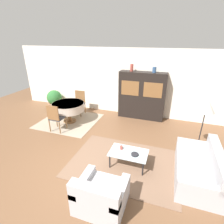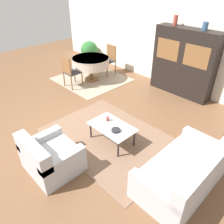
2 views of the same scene
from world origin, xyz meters
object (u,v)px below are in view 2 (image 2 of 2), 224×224
display_cabinet (183,63)px  dining_chair_near (70,70)px  couch (185,173)px  potted_plant (89,50)px  vase_tall (175,20)px  dining_table (91,62)px  vase_short (205,26)px  armchair (50,157)px  coffee_table (112,128)px  dining_chair_far (109,58)px  bowl (116,130)px  cup (108,119)px

display_cabinet → dining_chair_near: 3.34m
couch → potted_plant: (-5.94, 2.79, 0.17)m
vase_tall → dining_chair_near: bearing=-134.6°
dining_table → vase_short: vase_short is taller
armchair → potted_plant: potted_plant is taller
coffee_table → dining_chair_far: size_ratio=0.96×
bowl → vase_tall: vase_tall is taller
coffee_table → cup: (-0.21, 0.07, 0.09)m
dining_table → vase_short: size_ratio=5.91×
cup → vase_short: 3.36m
vase_tall → vase_short: size_ratio=1.31×
display_cabinet → vase_tall: 1.15m
couch → vase_tall: size_ratio=6.46×
dining_chair_near → couch: bearing=-10.7°
couch → coffee_table: size_ratio=1.80×
dining_chair_far → vase_short: 3.29m
vase_tall → potted_plant: 3.90m
cup → potted_plant: 4.94m
dining_chair_far → potted_plant: 1.51m
dining_table → dining_chair_near: size_ratio=1.21×
cup → vase_tall: 3.39m
dining_chair_near → coffee_table: bearing=-18.2°
bowl → vase_tall: size_ratio=0.68×
couch → bowl: (-1.49, -0.14, 0.14)m
couch → bowl: bearing=95.3°
couch → dining_chair_near: size_ratio=1.73×
dining_table → bowl: (2.97, -1.80, -0.19)m
vase_short → dining_chair_near: bearing=-144.1°
display_cabinet → potted_plant: size_ratio=2.30×
armchair → dining_table: size_ratio=0.77×
cup → dining_table: bearing=147.2°
cup → vase_short: size_ratio=0.48×
dining_chair_far → potted_plant: bearing=-11.7°
dining_chair_near → dining_table: bearing=90.0°
armchair → bowl: armchair is taller
armchair → coffee_table: bearing=81.2°
display_cabinet → cup: display_cabinet is taller
coffee_table → display_cabinet: bearing=94.8°
couch → dining_chair_far: bearing=60.8°
vase_tall → potted_plant: vase_tall is taller
dining_chair_near → armchair: bearing=-41.1°
armchair → dining_chair_near: (-2.59, 2.26, 0.28)m
coffee_table → dining_chair_near: size_ratio=0.96×
coffee_table → dining_table: (-2.80, 1.74, 0.25)m
dining_chair_far → couch: bearing=150.8°
coffee_table → display_cabinet: 3.11m
display_cabinet → vase_short: bearing=0.1°
display_cabinet → cup: size_ratio=18.97×
coffee_table → potted_plant: 5.15m
bowl → cup: bearing=161.0°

